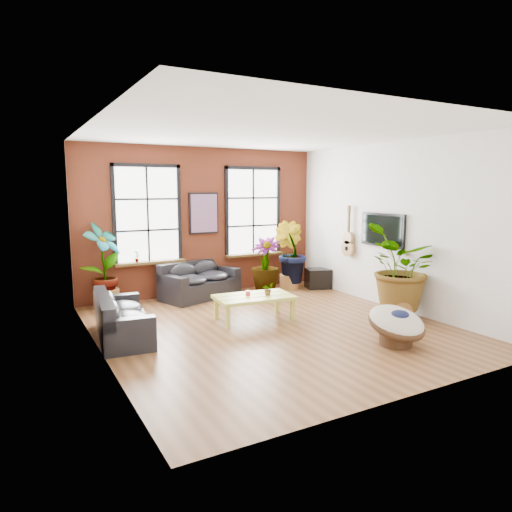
{
  "coord_description": "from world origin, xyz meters",
  "views": [
    {
      "loc": [
        -4.17,
        -6.97,
        2.52
      ],
      "look_at": [
        0.0,
        0.6,
        1.25
      ],
      "focal_mm": 32.0,
      "sensor_mm": 36.0,
      "label": 1
    }
  ],
  "objects_px": {
    "sofa_left": "(120,318)",
    "papasan_chair": "(397,324)",
    "sofa_back": "(199,281)",
    "coffee_table": "(254,298)"
  },
  "relations": [
    {
      "from": "sofa_left",
      "to": "papasan_chair",
      "type": "relative_size",
      "value": 2.11
    },
    {
      "from": "sofa_back",
      "to": "papasan_chair",
      "type": "bearing_deg",
      "value": -90.69
    },
    {
      "from": "sofa_left",
      "to": "papasan_chair",
      "type": "xyz_separation_m",
      "value": [
        3.85,
        -2.54,
        0.01
      ]
    },
    {
      "from": "coffee_table",
      "to": "papasan_chair",
      "type": "relative_size",
      "value": 1.67
    },
    {
      "from": "sofa_left",
      "to": "papasan_chair",
      "type": "height_order",
      "value": "sofa_left"
    },
    {
      "from": "coffee_table",
      "to": "papasan_chair",
      "type": "height_order",
      "value": "papasan_chair"
    },
    {
      "from": "papasan_chair",
      "to": "sofa_left",
      "type": "bearing_deg",
      "value": 146.7
    },
    {
      "from": "sofa_back",
      "to": "papasan_chair",
      "type": "height_order",
      "value": "sofa_back"
    },
    {
      "from": "coffee_table",
      "to": "sofa_back",
      "type": "bearing_deg",
      "value": 102.03
    },
    {
      "from": "coffee_table",
      "to": "papasan_chair",
      "type": "bearing_deg",
      "value": -55.24
    }
  ]
}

